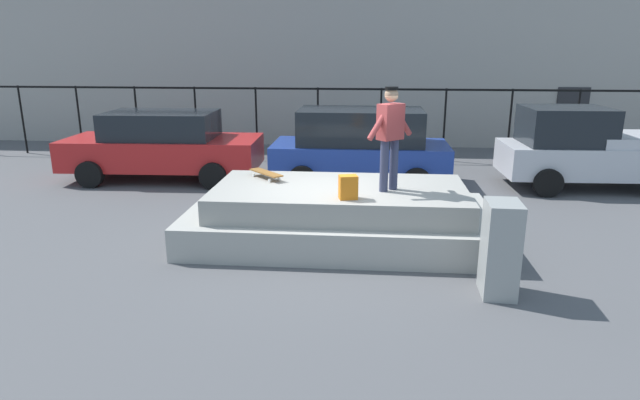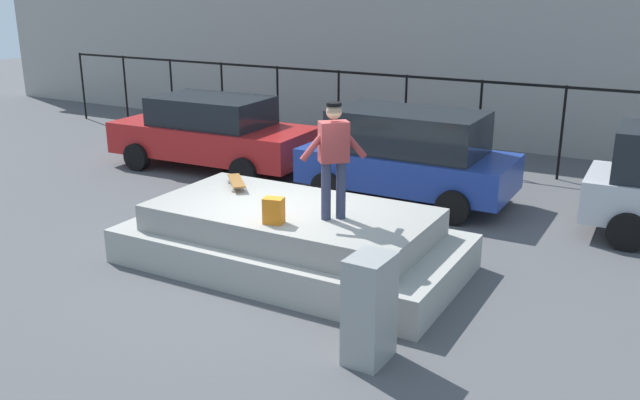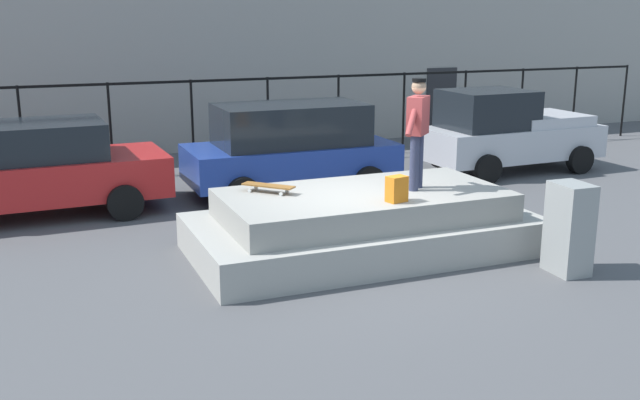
# 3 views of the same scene
# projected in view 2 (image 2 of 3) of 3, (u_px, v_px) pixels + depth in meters

# --- Properties ---
(ground_plane) EXTENTS (60.00, 60.00, 0.00)m
(ground_plane) POSITION_uv_depth(u_px,v_px,m) (278.00, 268.00, 10.56)
(ground_plane) COLOR #4C4C4F
(concrete_ledge) EXTENTS (5.21, 2.67, 0.95)m
(concrete_ledge) POSITION_uv_depth(u_px,v_px,m) (292.00, 239.00, 10.56)
(concrete_ledge) COLOR #9E9B93
(concrete_ledge) RESTS_ON ground_plane
(skateboarder) EXTENTS (0.77, 0.73, 1.69)m
(skateboarder) POSITION_uv_depth(u_px,v_px,m) (334.00, 153.00, 9.60)
(skateboarder) COLOR #2D334C
(skateboarder) RESTS_ON concrete_ledge
(skateboard) EXTENTS (0.71, 0.74, 0.12)m
(skateboard) POSITION_uv_depth(u_px,v_px,m) (236.00, 181.00, 11.40)
(skateboard) COLOR brown
(skateboard) RESTS_ON concrete_ledge
(backpack) EXTENTS (0.32, 0.26, 0.37)m
(backpack) POSITION_uv_depth(u_px,v_px,m) (274.00, 211.00, 9.65)
(backpack) COLOR orange
(backpack) RESTS_ON concrete_ledge
(car_red_sedan_near) EXTENTS (4.86, 2.30, 1.70)m
(car_red_sedan_near) POSITION_uv_depth(u_px,v_px,m) (213.00, 132.00, 16.01)
(car_red_sedan_near) COLOR #B21E1E
(car_red_sedan_near) RESTS_ON ground_plane
(car_blue_hatchback_mid) EXTENTS (4.19, 2.13, 1.82)m
(car_blue_hatchback_mid) POSITION_uv_depth(u_px,v_px,m) (407.00, 154.00, 13.60)
(car_blue_hatchback_mid) COLOR navy
(car_blue_hatchback_mid) RESTS_ON ground_plane
(utility_box) EXTENTS (0.46, 0.61, 1.30)m
(utility_box) POSITION_uv_depth(u_px,v_px,m) (370.00, 309.00, 7.81)
(utility_box) COLOR gray
(utility_box) RESTS_ON ground_plane
(fence_row) EXTENTS (24.06, 0.06, 2.10)m
(fence_row) POSITION_uv_depth(u_px,v_px,m) (442.00, 107.00, 16.19)
(fence_row) COLOR black
(fence_row) RESTS_ON ground_plane
(warehouse_building) EXTENTS (36.07, 9.45, 5.77)m
(warehouse_building) POSITION_uv_depth(u_px,v_px,m) (517.00, 27.00, 21.33)
(warehouse_building) COLOR gray
(warehouse_building) RESTS_ON ground_plane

